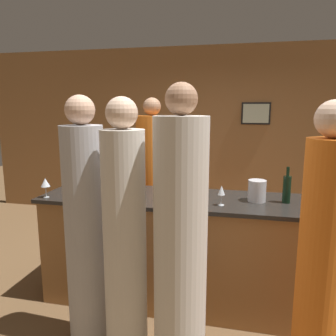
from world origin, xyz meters
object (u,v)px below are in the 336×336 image
Objects in this scene: guest_3 at (322,262)px; ice_bucket at (257,191)px; bartender at (153,188)px; wine_bottle_0 at (287,189)px; guest_0 at (180,247)px; wine_bottle_1 at (322,192)px; guest_1 at (86,232)px; guest_2 at (125,244)px.

ice_bucket is (-0.36, 0.84, 0.22)m from guest_3.
bartender is 1.59m from wine_bottle_0.
wine_bottle_1 is (1.05, 0.91, 0.21)m from guest_0.
wine_bottle_1 is at bearing 22.90° from guest_1.
bartender is 1.61m from guest_2.
wine_bottle_1 is at bearing 78.79° from guest_3.
guest_0 is 1.04× the size of guest_2.
guest_2 is 10.14× the size of ice_bucket.
guest_1 reaches higher than wine_bottle_1.
guest_2 is at bearing -136.81° from ice_bucket.
guest_3 is at bearing 0.80° from guest_2.
guest_1 reaches higher than ice_bucket.
bartender is 1.84m from wine_bottle_1.
guest_0 is at bearing -11.23° from guest_1.
guest_0 reaches higher than ice_bucket.
wine_bottle_1 is at bearing 3.27° from wine_bottle_0.
guest_2 is at bearing -148.67° from wine_bottle_1.
guest_1 is 1.49m from ice_bucket.
guest_1 reaches higher than guest_2.
guest_3 is at bearing -66.76° from ice_bucket.
wine_bottle_0 is at bearing 1.34° from ice_bucket.
wine_bottle_0 is at bearing -176.73° from wine_bottle_1.
wine_bottle_0 is (-0.11, 0.85, 0.25)m from guest_3.
guest_3 is at bearing -101.21° from wine_bottle_1.
guest_3 is at bearing -82.32° from wine_bottle_0.
guest_0 is at bearing -120.25° from ice_bucket.
guest_2 is at bearing -18.69° from guest_1.
ice_bucket is (1.27, 0.74, 0.21)m from guest_1.
bartender is 1.48m from guest_1.
bartender is at bearing 98.31° from guest_2.
wine_bottle_1 is (0.17, 0.86, 0.24)m from guest_3.
guest_1 is 0.37m from guest_2.
ice_bucket is at bearing 43.19° from guest_2.
ice_bucket is at bearing 113.24° from guest_3.
guest_1 is 1.01× the size of guest_2.
guest_2 is at bearing -179.20° from guest_3.
ice_bucket is at bearing -177.63° from wine_bottle_1.
guest_0 reaches higher than bartender.
wine_bottle_1 is (0.29, 0.02, -0.01)m from wine_bottle_0.
bartender is 1.38m from ice_bucket.
guest_1 is at bearing 85.26° from bartender.
wine_bottle_1 is at bearing 31.33° from guest_2.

